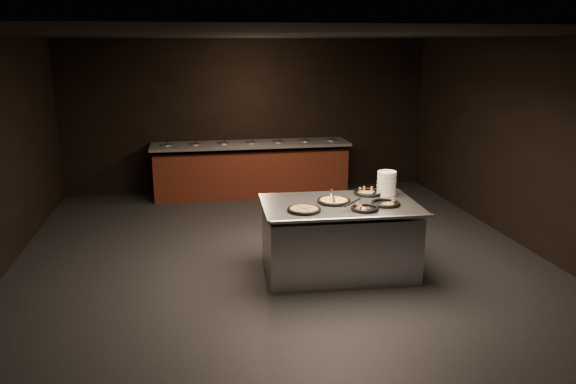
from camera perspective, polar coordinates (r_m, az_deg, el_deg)
name	(u,v)px	position (r m, az deg, el deg)	size (l,w,h in m)	color
room	(282,156)	(7.01, -0.58, 3.73)	(7.02, 8.02, 2.92)	black
salad_bar	(251,172)	(10.67, -3.74, 2.01)	(3.70, 0.83, 1.18)	#5F2216
serving_counter	(339,240)	(7.05, 5.16, -4.83)	(1.94, 1.29, 0.91)	silver
plate_stack	(387,183)	(7.33, 9.99, 0.88)	(0.24, 0.24, 0.31)	silver
pan_veggie_whole	(304,209)	(6.55, 1.65, -1.78)	(0.40, 0.40, 0.04)	black
pan_cheese_whole	(334,201)	(6.93, 4.67, -0.89)	(0.41, 0.41, 0.04)	black
pan_cheese_slices_a	(368,193)	(7.37, 8.14, -0.05)	(0.38, 0.38, 0.04)	black
pan_cheese_slices_b	(365,208)	(6.66, 7.81, -1.65)	(0.33, 0.33, 0.04)	black
pan_veggie_slices	(386,203)	(6.91, 9.89, -1.13)	(0.36, 0.36, 0.04)	black
server_left	(332,196)	(6.93, 4.50, -0.43)	(0.09, 0.31, 0.15)	silver
server_right	(356,204)	(6.61, 6.95, -1.24)	(0.32, 0.09, 0.15)	silver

